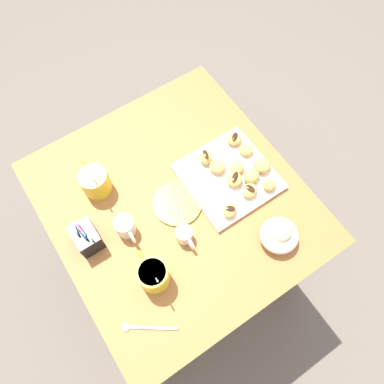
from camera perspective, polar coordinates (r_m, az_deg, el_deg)
ground_plane at (r=1.92m, az=-1.64°, el=-9.92°), size 8.00×8.00×0.00m
dining_table at (r=1.37m, az=-2.27°, el=-3.81°), size 0.85×0.79×0.73m
pastry_plate_square at (r=1.26m, az=5.51°, el=2.30°), size 0.28×0.28×0.02m
coffee_mug_yellow_left at (r=1.11m, az=-5.89°, el=-12.28°), size 0.13×0.09×0.15m
coffee_mug_yellow_right at (r=1.24m, az=-14.47°, el=1.63°), size 0.13×0.09×0.14m
cream_pitcher_white at (r=1.17m, az=-10.07°, el=-5.07°), size 0.10×0.06×0.07m
sugar_caddy at (r=1.19m, az=-15.62°, el=-6.59°), size 0.09×0.07×0.11m
ice_cream_bowl at (r=1.18m, az=13.06°, el=-6.31°), size 0.12×0.12×0.09m
chocolate_sauce_pitcher at (r=1.16m, az=-1.16°, el=-6.45°), size 0.09×0.05×0.06m
saucer_lime_left at (r=1.22m, az=-2.11°, el=-1.61°), size 0.16×0.16×0.01m
loose_spoon_near_saucer at (r=1.14m, az=-7.52°, el=-19.59°), size 0.10×0.13×0.01m
beignet_0 at (r=1.23m, az=6.42°, el=1.89°), size 0.07×0.07×0.04m
chocolate_drizzle_0 at (r=1.22m, az=6.51°, el=2.30°), size 0.04×0.04×0.00m
beignet_1 at (r=1.24m, az=11.60°, el=1.06°), size 0.06×0.06×0.03m
beignet_2 at (r=1.30m, az=8.16°, el=6.28°), size 0.06×0.06×0.03m
beignet_3 at (r=1.19m, az=5.72°, el=-2.80°), size 0.07×0.07×0.03m
chocolate_drizzle_3 at (r=1.17m, az=5.80°, el=-2.48°), size 0.03×0.03×0.00m
beignet_4 at (r=1.26m, az=6.82°, el=3.70°), size 0.06×0.07×0.03m
beignet_5 at (r=1.25m, az=3.83°, el=3.79°), size 0.07×0.06×0.04m
beignet_6 at (r=1.27m, az=10.55°, el=3.92°), size 0.08×0.08×0.04m
beignet_7 at (r=1.31m, az=6.39°, el=7.91°), size 0.06×0.06×0.03m
chocolate_drizzle_7 at (r=1.30m, az=6.47°, el=8.33°), size 0.03×0.04×0.00m
beignet_8 at (r=1.22m, az=8.70°, el=0.18°), size 0.07×0.07×0.03m
chocolate_drizzle_8 at (r=1.21m, az=8.81°, el=0.53°), size 0.04×0.03×0.00m
beignet_9 at (r=1.26m, az=2.05°, el=5.24°), size 0.07×0.06×0.04m
chocolate_drizzle_9 at (r=1.24m, az=2.08°, el=5.72°), size 0.04×0.02×0.00m
beignet_10 at (r=1.25m, az=8.97°, el=2.40°), size 0.06×0.06×0.04m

